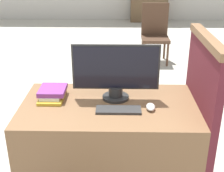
{
  "coord_description": "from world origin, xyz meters",
  "views": [
    {
      "loc": [
        0.06,
        -1.59,
        1.75
      ],
      "look_at": [
        0.02,
        0.32,
        0.91
      ],
      "focal_mm": 50.0,
      "sensor_mm": 36.0,
      "label": 1
    }
  ],
  "objects_px": {
    "monitor": "(116,72)",
    "book_stack": "(52,93)",
    "mouse": "(151,107)",
    "far_chair": "(155,31)",
    "keyboard": "(119,110)"
  },
  "relations": [
    {
      "from": "far_chair",
      "to": "book_stack",
      "type": "bearing_deg",
      "value": -163.33
    },
    {
      "from": "monitor",
      "to": "far_chair",
      "type": "relative_size",
      "value": 0.64
    },
    {
      "from": "keyboard",
      "to": "mouse",
      "type": "xyz_separation_m",
      "value": [
        0.22,
        0.03,
        0.01
      ]
    },
    {
      "from": "keyboard",
      "to": "far_chair",
      "type": "xyz_separation_m",
      "value": [
        0.6,
        3.26,
        -0.25
      ]
    },
    {
      "from": "keyboard",
      "to": "mouse",
      "type": "relative_size",
      "value": 2.95
    },
    {
      "from": "monitor",
      "to": "keyboard",
      "type": "height_order",
      "value": "monitor"
    },
    {
      "from": "monitor",
      "to": "book_stack",
      "type": "relative_size",
      "value": 2.42
    },
    {
      "from": "keyboard",
      "to": "book_stack",
      "type": "bearing_deg",
      "value": 158.64
    },
    {
      "from": "monitor",
      "to": "keyboard",
      "type": "distance_m",
      "value": 0.28
    },
    {
      "from": "monitor",
      "to": "book_stack",
      "type": "xyz_separation_m",
      "value": [
        -0.46,
        -0.01,
        -0.17
      ]
    },
    {
      "from": "book_stack",
      "to": "far_chair",
      "type": "bearing_deg",
      "value": 70.51
    },
    {
      "from": "mouse",
      "to": "far_chair",
      "type": "relative_size",
      "value": 0.11
    },
    {
      "from": "mouse",
      "to": "far_chair",
      "type": "height_order",
      "value": "far_chair"
    },
    {
      "from": "monitor",
      "to": "keyboard",
      "type": "bearing_deg",
      "value": -83.77
    },
    {
      "from": "mouse",
      "to": "far_chair",
      "type": "distance_m",
      "value": 3.26
    }
  ]
}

